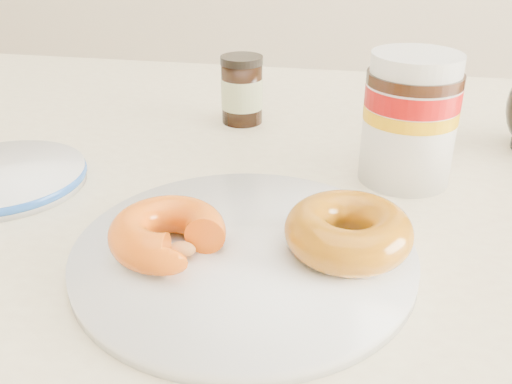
% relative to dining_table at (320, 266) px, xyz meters
% --- Properties ---
extents(dining_table, '(1.40, 0.90, 0.75)m').
position_rel_dining_table_xyz_m(dining_table, '(0.00, 0.00, 0.00)').
color(dining_table, '#FFF1C2').
rests_on(dining_table, ground).
extents(plate, '(0.26, 0.26, 0.01)m').
position_rel_dining_table_xyz_m(plate, '(-0.05, -0.13, 0.09)').
color(plate, white).
rests_on(plate, dining_table).
extents(donut_bitten, '(0.10, 0.10, 0.03)m').
position_rel_dining_table_xyz_m(donut_bitten, '(-0.11, -0.14, 0.11)').
color(donut_bitten, '#DA470C').
rests_on(donut_bitten, plate).
extents(donut_whole, '(0.10, 0.10, 0.03)m').
position_rel_dining_table_xyz_m(donut_whole, '(0.03, -0.12, 0.11)').
color(donut_whole, '#A1670A').
rests_on(donut_whole, plate).
extents(nutella_jar, '(0.09, 0.09, 0.13)m').
position_rel_dining_table_xyz_m(nutella_jar, '(0.07, 0.05, 0.15)').
color(nutella_jar, white).
rests_on(nutella_jar, dining_table).
extents(dark_jar, '(0.05, 0.05, 0.08)m').
position_rel_dining_table_xyz_m(dark_jar, '(-0.12, 0.18, 0.12)').
color(dark_jar, black).
rests_on(dark_jar, dining_table).
extents(blue_rim_saucer, '(0.16, 0.16, 0.02)m').
position_rel_dining_table_xyz_m(blue_rim_saucer, '(-0.31, -0.04, 0.09)').
color(blue_rim_saucer, white).
rests_on(blue_rim_saucer, dining_table).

